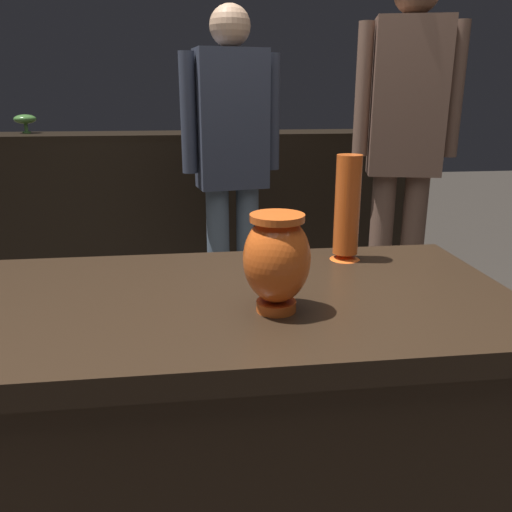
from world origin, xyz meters
TOP-DOWN VIEW (x-y plane):
  - display_plinth at (0.00, 0.00)m, footprint 1.20×0.64m
  - back_display_shelf at (0.00, 2.20)m, footprint 2.60×0.40m
  - vase_centerpiece at (0.07, -0.10)m, footprint 0.13×0.13m
  - vase_tall_behind at (0.30, 0.21)m, footprint 0.08×0.08m
  - shelf_vase_far_right at (1.04, 2.12)m, footprint 0.09×0.09m
  - shelf_vase_far_left at (-1.04, 2.27)m, footprint 0.13×0.13m
  - shelf_vase_center at (0.00, 2.17)m, footprint 0.09×0.09m
  - visitor_near_right at (0.89, 1.28)m, footprint 0.46×0.25m
  - visitor_center_back at (0.11, 1.44)m, footprint 0.46×0.23m

SIDE VIEW (x-z plane):
  - display_plinth at x=0.00m, z-range 0.00..0.80m
  - back_display_shelf at x=0.00m, z-range 0.00..0.99m
  - vase_centerpiece at x=0.07m, z-range 0.81..1.01m
  - vase_tall_behind at x=0.30m, z-range 0.80..1.07m
  - visitor_center_back at x=0.11m, z-range 0.14..1.73m
  - visitor_near_right at x=0.89m, z-range 0.16..1.89m
  - shelf_vase_far_right at x=1.04m, z-range 0.95..1.14m
  - shelf_vase_far_left at x=-1.04m, z-range 1.01..1.12m
  - shelf_vase_center at x=0.00m, z-range 1.00..1.14m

